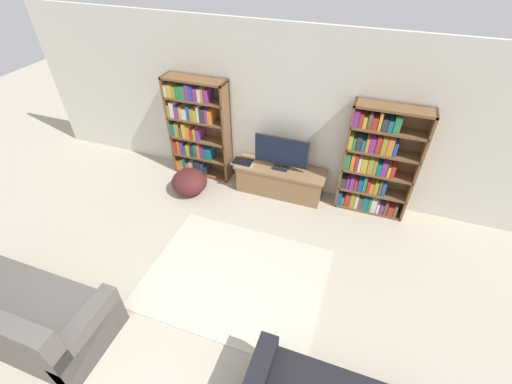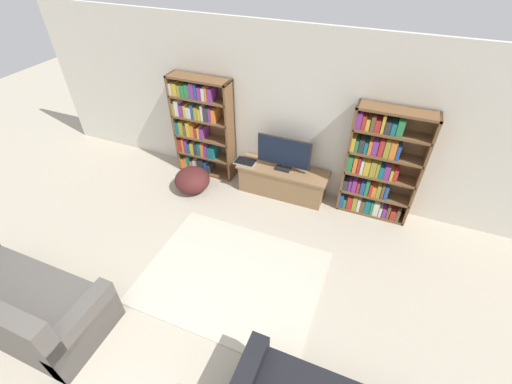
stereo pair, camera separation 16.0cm
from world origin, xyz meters
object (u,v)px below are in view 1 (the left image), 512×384
Objects in this scene: bookshelf_left at (196,128)px; television at (281,152)px; beanbag_ottoman at (189,182)px; bookshelf_right at (375,164)px; tv_stand at (280,180)px; laptop at (243,162)px; couch_left_sectional at (18,314)px.

bookshelf_left is 2.04× the size of television.
bookshelf_right is at bearing 11.85° from beanbag_ottoman.
tv_stand is 0.68m from laptop.
couch_left_sectional is (-1.98, -3.32, -0.50)m from television.
television is at bearing 18.76° from beanbag_ottoman.
couch_left_sectional is at bearing -112.47° from laptop.
bookshelf_left is 1.65m from tv_stand.
bookshelf_right reaches higher than laptop.
bookshelf_left reaches higher than laptop.
bookshelf_left reaches higher than television.
bookshelf_right is 2.97× the size of beanbag_ottoman.
couch_left_sectional reaches higher than beanbag_ottoman.
couch_left_sectional is (-1.98, -3.32, 0.05)m from tv_stand.
television is 3.90m from couch_left_sectional.
couch_left_sectional is (-3.37, -3.43, -0.53)m from bookshelf_right.
beanbag_ottoman is (-1.43, -0.49, -0.05)m from tv_stand.
couch_left_sectional reaches higher than tv_stand.
bookshelf_right is 1.39m from television.
tv_stand is 0.74× the size of couch_left_sectional.
bookshelf_left is at bearing 179.99° from bookshelf_right.
laptop is at bearing 67.53° from couch_left_sectional.
beanbag_ottoman is at bearing -151.87° from laptop.
laptop is at bearing -174.59° from television.
beanbag_ottoman is (-2.82, -0.59, -0.63)m from bookshelf_right.
tv_stand is 1.51m from beanbag_ottoman.
tv_stand is 3.87m from couch_left_sectional.
television is at bearing -90.00° from tv_stand.
laptop is (0.89, -0.17, -0.37)m from bookshelf_left.
bookshelf_left is 0.90m from beanbag_ottoman.
television is at bearing 5.41° from laptop.
tv_stand is at bearing -4.00° from bookshelf_left.
television is at bearing -4.03° from bookshelf_left.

